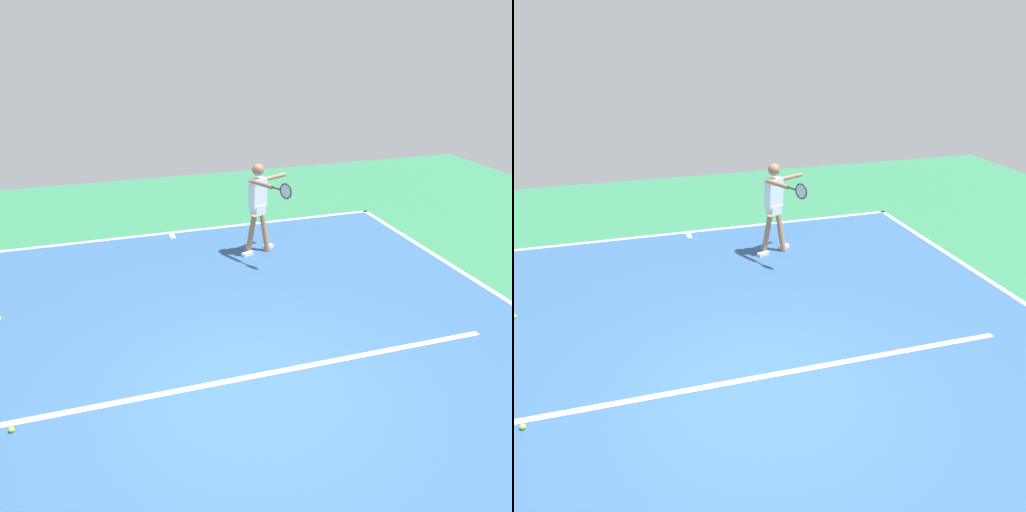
{
  "view_description": "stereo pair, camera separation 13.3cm",
  "coord_description": "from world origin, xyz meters",
  "views": [
    {
      "loc": [
        1.72,
        5.42,
        4.33
      ],
      "look_at": [
        -0.75,
        -2.19,
        0.9
      ],
      "focal_mm": 38.48,
      "sensor_mm": 36.0,
      "label": 1
    },
    {
      "loc": [
        1.6,
        5.46,
        4.33
      ],
      "look_at": [
        -0.75,
        -2.19,
        0.9
      ],
      "focal_mm": 38.48,
      "sensor_mm": 36.0,
      "label": 2
    }
  ],
  "objects": [
    {
      "name": "court_line_service",
      "position": [
        0.0,
        -0.34,
        0.0
      ],
      "size": [
        7.34,
        0.1,
        0.01
      ],
      "primitive_type": "cube",
      "color": "white",
      "rests_on": "ground_plane"
    },
    {
      "name": "court_line_baseline_near",
      "position": [
        0.0,
        -6.02,
        0.0
      ],
      "size": [
        9.78,
        0.1,
        0.01
      ],
      "primitive_type": "cube",
      "color": "white",
      "rests_on": "ground_plane"
    },
    {
      "name": "tennis_ball_centre_court",
      "position": [
        2.85,
        -0.18,
        0.03
      ],
      "size": [
        0.07,
        0.07,
        0.07
      ],
      "primitive_type": "sphere",
      "color": "yellow",
      "rests_on": "ground_plane"
    },
    {
      "name": "tennis_ball_by_baseline",
      "position": [
        3.24,
        -2.99,
        0.03
      ],
      "size": [
        0.07,
        0.07,
        0.07
      ],
      "primitive_type": "sphere",
      "color": "#C6E53D",
      "rests_on": "ground_plane"
    },
    {
      "name": "ground_plane",
      "position": [
        0.0,
        0.0,
        0.0
      ],
      "size": [
        21.61,
        21.61,
        0.0
      ],
      "primitive_type": "plane",
      "color": "#2D754C"
    },
    {
      "name": "court_surface",
      "position": [
        0.0,
        0.0,
        0.0
      ],
      "size": [
        9.78,
        12.14,
        0.0
      ],
      "primitive_type": "cube",
      "color": "#2D5484",
      "rests_on": "ground_plane"
    },
    {
      "name": "court_line_centre_mark",
      "position": [
        0.0,
        -5.82,
        0.0
      ],
      "size": [
        0.1,
        0.3,
        0.01
      ],
      "primitive_type": "cube",
      "color": "white",
      "rests_on": "ground_plane"
    },
    {
      "name": "tennis_player",
      "position": [
        -1.52,
        -4.35,
        1.07
      ],
      "size": [
        1.07,
        1.39,
        1.84
      ],
      "rotation": [
        0.0,
        0.0,
        0.43
      ],
      "color": "#9E7051",
      "rests_on": "ground_plane"
    }
  ]
}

